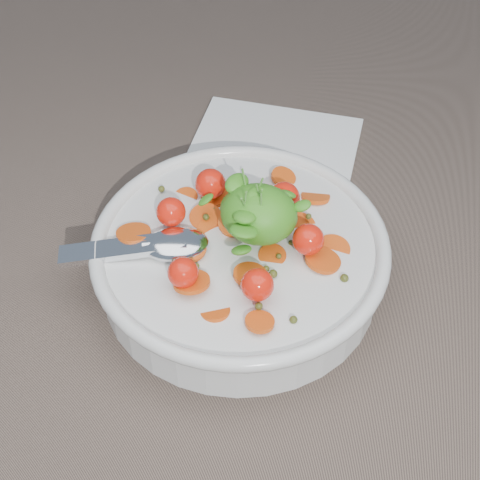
# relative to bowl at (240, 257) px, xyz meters

# --- Properties ---
(ground) EXTENTS (6.00, 6.00, 0.00)m
(ground) POSITION_rel_bowl_xyz_m (-0.00, 0.01, -0.03)
(ground) COLOR #766254
(ground) RESTS_ON ground
(bowl) EXTENTS (0.28, 0.26, 0.11)m
(bowl) POSITION_rel_bowl_xyz_m (0.00, 0.00, 0.00)
(bowl) COLOR silver
(bowl) RESTS_ON ground
(napkin) EXTENTS (0.18, 0.16, 0.01)m
(napkin) POSITION_rel_bowl_xyz_m (-0.00, 0.18, -0.03)
(napkin) COLOR white
(napkin) RESTS_ON ground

